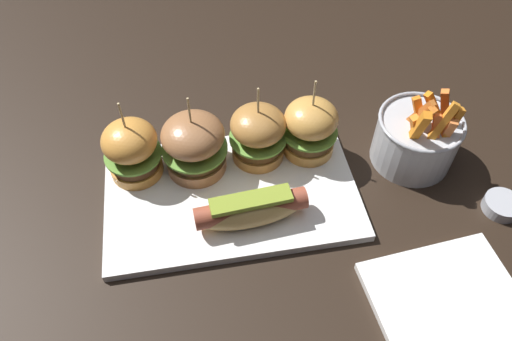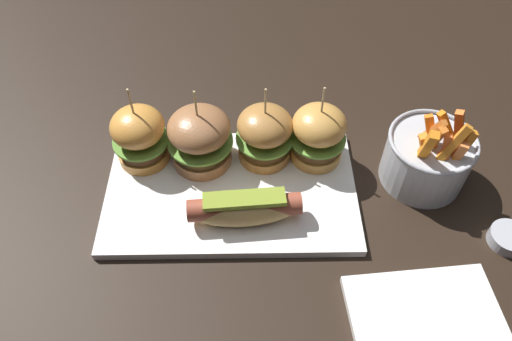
# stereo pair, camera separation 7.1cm
# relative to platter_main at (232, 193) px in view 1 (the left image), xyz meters

# --- Properties ---
(ground_plane) EXTENTS (3.00, 3.00, 0.00)m
(ground_plane) POSITION_rel_platter_main_xyz_m (0.00, 0.00, -0.01)
(ground_plane) COLOR black
(platter_main) EXTENTS (0.38, 0.23, 0.01)m
(platter_main) POSITION_rel_platter_main_xyz_m (0.00, 0.00, 0.00)
(platter_main) COLOR white
(platter_main) RESTS_ON ground
(hot_dog) EXTENTS (0.16, 0.06, 0.05)m
(hot_dog) POSITION_rel_platter_main_xyz_m (0.02, -0.06, 0.03)
(hot_dog) COLOR tan
(hot_dog) RESTS_ON platter_main
(slider_far_left) EXTENTS (0.09, 0.09, 0.14)m
(slider_far_left) POSITION_rel_platter_main_xyz_m (-0.14, 0.06, 0.06)
(slider_far_left) COLOR gold
(slider_far_left) RESTS_ON platter_main
(slider_center_left) EXTENTS (0.10, 0.10, 0.14)m
(slider_center_left) POSITION_rel_platter_main_xyz_m (-0.05, 0.06, 0.06)
(slider_center_left) COLOR #98643D
(slider_center_left) RESTS_ON platter_main
(slider_center_right) EXTENTS (0.09, 0.09, 0.14)m
(slider_center_right) POSITION_rel_platter_main_xyz_m (0.05, 0.07, 0.05)
(slider_center_right) COLOR #AA7438
(slider_center_right) RESTS_ON platter_main
(slider_far_right) EXTENTS (0.09, 0.09, 0.14)m
(slider_far_right) POSITION_rel_platter_main_xyz_m (0.13, 0.06, 0.06)
(slider_far_right) COLOR #CA9143
(slider_far_right) RESTS_ON platter_main
(fries_bucket) EXTENTS (0.13, 0.13, 0.14)m
(fries_bucket) POSITION_rel_platter_main_xyz_m (0.30, 0.03, 0.04)
(fries_bucket) COLOR #B7BABF
(fries_bucket) RESTS_ON ground
(sauce_ramekin) EXTENTS (0.06, 0.06, 0.02)m
(sauce_ramekin) POSITION_rel_platter_main_xyz_m (0.40, -0.09, 0.00)
(sauce_ramekin) COLOR #A8AAB2
(sauce_ramekin) RESTS_ON ground
(side_plate) EXTENTS (0.21, 0.21, 0.01)m
(side_plate) POSITION_rel_platter_main_xyz_m (0.25, -0.24, -0.00)
(side_plate) COLOR white
(side_plate) RESTS_ON ground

